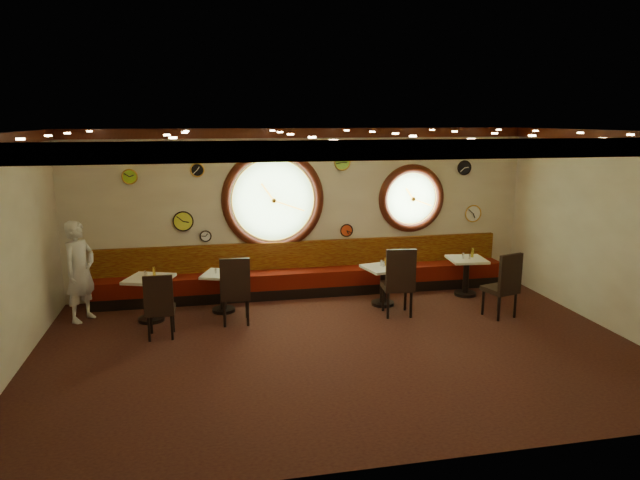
{
  "coord_description": "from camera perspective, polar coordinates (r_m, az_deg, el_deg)",
  "views": [
    {
      "loc": [
        -1.9,
        -7.82,
        3.39
      ],
      "look_at": [
        -0.13,
        0.8,
        1.5
      ],
      "focal_mm": 32.0,
      "sensor_mm": 36.0,
      "label": 1
    }
  ],
  "objects": [
    {
      "name": "porthole_left_glass",
      "position": [
        11.0,
        -4.71,
        4.03
      ],
      "size": [
        1.66,
        0.02,
        1.66
      ],
      "primitive_type": "cylinder",
      "rotation": [
        1.57,
        0.0,
        0.0
      ],
      "color": "#89B86E",
      "rests_on": "wall_back"
    },
    {
      "name": "molding_back",
      "position": [
        10.94,
        -1.62,
        10.65
      ],
      "size": [
        9.0,
        0.1,
        0.18
      ],
      "primitive_type": "cube",
      "color": "#3B130A",
      "rests_on": "wall_back"
    },
    {
      "name": "condiment_c_salt",
      "position": [
        10.52,
        6.14,
        -2.29
      ],
      "size": [
        0.04,
        0.04,
        0.11
      ],
      "primitive_type": "cylinder",
      "color": "silver",
      "rests_on": "table_c"
    },
    {
      "name": "chair_a",
      "position": [
        9.2,
        -15.76,
        -6.01
      ],
      "size": [
        0.44,
        0.44,
        0.65
      ],
      "rotation": [
        0.0,
        0.0,
        -0.01
      ],
      "color": "black",
      "rests_on": "floor"
    },
    {
      "name": "wall_clock_7",
      "position": [
        10.95,
        -13.52,
        1.84
      ],
      "size": [
        0.36,
        0.03,
        0.36
      ],
      "primitive_type": "cylinder",
      "rotation": [
        1.57,
        0.0,
        0.0
      ],
      "color": "#EDF336",
      "rests_on": "wall_back"
    },
    {
      "name": "molding_front",
      "position": [
        5.23,
        9.83,
        8.91
      ],
      "size": [
        9.0,
        0.1,
        0.18
      ],
      "primitive_type": "cube",
      "color": "#3B130A",
      "rests_on": "wall_back"
    },
    {
      "name": "banquette_seat",
      "position": [
        11.13,
        -1.33,
        -3.73
      ],
      "size": [
        8.0,
        0.55,
        0.3
      ],
      "primitive_type": "cube",
      "color": "#580E07",
      "rests_on": "banquette_base"
    },
    {
      "name": "table_d",
      "position": [
        11.42,
        14.41,
        -3.11
      ],
      "size": [
        0.73,
        0.73,
        0.74
      ],
      "color": "black",
      "rests_on": "floor"
    },
    {
      "name": "condiment_a_pepper",
      "position": [
        9.98,
        -16.96,
        -3.4
      ],
      "size": [
        0.03,
        0.03,
        0.09
      ],
      "primitive_type": "cylinder",
      "color": "silver",
      "rests_on": "table_a"
    },
    {
      "name": "porthole_left_ring",
      "position": [
        10.95,
        -4.68,
        4.0
      ],
      "size": [
        1.61,
        0.03,
        1.61
      ],
      "primitive_type": "torus",
      "rotation": [
        1.57,
        0.0,
        0.0
      ],
      "color": "gold",
      "rests_on": "wall_back"
    },
    {
      "name": "molding_right",
      "position": [
        10.08,
        27.85,
        9.15
      ],
      "size": [
        0.1,
        6.0,
        0.18
      ],
      "primitive_type": "cube",
      "color": "#3B130A",
      "rests_on": "wall_back"
    },
    {
      "name": "chair_c",
      "position": [
        9.91,
        7.92,
        -3.75
      ],
      "size": [
        0.56,
        0.56,
        0.76
      ],
      "rotation": [
        0.0,
        0.0,
        -0.1
      ],
      "color": "black",
      "rests_on": "floor"
    },
    {
      "name": "condiment_b_pepper",
      "position": [
        10.14,
        -9.8,
        -3.1
      ],
      "size": [
        0.03,
        0.03,
        0.1
      ],
      "primitive_type": "cylinder",
      "color": "#BCBCC1",
      "rests_on": "table_b"
    },
    {
      "name": "condiment_c_bottle",
      "position": [
        10.55,
        6.53,
        -2.17
      ],
      "size": [
        0.05,
        0.05,
        0.15
      ],
      "primitive_type": "cylinder",
      "color": "gold",
      "rests_on": "table_c"
    },
    {
      "name": "condiment_a_salt",
      "position": [
        10.05,
        -17.09,
        -3.25
      ],
      "size": [
        0.04,
        0.04,
        0.11
      ],
      "primitive_type": "cylinder",
      "color": "silver",
      "rests_on": "table_a"
    },
    {
      "name": "porthole_right_glass",
      "position": [
        11.67,
        9.1,
        4.14
      ],
      "size": [
        1.1,
        0.02,
        1.1
      ],
      "primitive_type": "cylinder",
      "rotation": [
        1.57,
        0.0,
        0.0
      ],
      "color": "#89B86E",
      "rests_on": "wall_back"
    },
    {
      "name": "chair_d",
      "position": [
        10.26,
        18.02,
        -3.94
      ],
      "size": [
        0.6,
        0.6,
        0.71
      ],
      "rotation": [
        0.0,
        0.0,
        0.29
      ],
      "color": "black",
      "rests_on": "floor"
    },
    {
      "name": "table_b",
      "position": [
        10.28,
        -9.69,
        -4.69
      ],
      "size": [
        0.83,
        0.83,
        0.71
      ],
      "color": "black",
      "rests_on": "floor"
    },
    {
      "name": "porthole_right_frame",
      "position": [
        11.66,
        9.13,
        4.13
      ],
      "size": [
        1.38,
        0.18,
        1.38
      ],
      "primitive_type": "torus",
      "rotation": [
        1.57,
        0.0,
        0.0
      ],
      "color": "#3B130A",
      "rests_on": "wall_back"
    },
    {
      "name": "wall_clock_4",
      "position": [
        11.34,
        2.66,
        0.97
      ],
      "size": [
        0.24,
        0.03,
        0.24
      ],
      "primitive_type": "cylinder",
      "rotation": [
        1.57,
        0.0,
        0.0
      ],
      "color": "red",
      "rests_on": "wall_back"
    },
    {
      "name": "chair_b",
      "position": [
        9.54,
        -8.48,
        -4.6
      ],
      "size": [
        0.5,
        0.5,
        0.72
      ],
      "rotation": [
        0.0,
        0.0,
        -0.03
      ],
      "color": "black",
      "rests_on": "floor"
    },
    {
      "name": "table_c",
      "position": [
        10.55,
        6.33,
        -4.08
      ],
      "size": [
        0.79,
        0.79,
        0.73
      ],
      "color": "black",
      "rests_on": "floor"
    },
    {
      "name": "condiment_d_salt",
      "position": [
        11.29,
        14.12,
        -1.53
      ],
      "size": [
        0.04,
        0.04,
        0.11
      ],
      "primitive_type": "cylinder",
      "color": "silver",
      "rests_on": "table_d"
    },
    {
      "name": "wall_clock_3",
      "position": [
        10.91,
        -18.5,
        6.03
      ],
      "size": [
        0.26,
        0.03,
        0.26
      ],
      "primitive_type": "cylinder",
      "rotation": [
        1.57,
        0.0,
        0.0
      ],
      "color": "#9CD52A",
      "rests_on": "wall_back"
    },
    {
      "name": "condiment_c_pepper",
      "position": [
        10.46,
        6.37,
        -2.39
      ],
      "size": [
        0.04,
        0.04,
        0.11
      ],
      "primitive_type": "cylinder",
      "color": "silver",
      "rests_on": "table_c"
    },
    {
      "name": "ceiling",
      "position": [
        8.05,
        2.1,
        10.77
      ],
      "size": [
        9.0,
        6.0,
        0.02
      ],
      "primitive_type": "cube",
      "color": "gold",
      "rests_on": "wall_back"
    },
    {
      "name": "wall_clock_6",
      "position": [
        12.23,
        15.04,
        2.57
      ],
      "size": [
        0.34,
        0.03,
        0.34
      ],
      "primitive_type": "cylinder",
      "rotation": [
        1.57,
        0.0,
        0.0
      ],
      "color": "white",
      "rests_on": "wall_back"
    },
    {
      "name": "wall_clock_2",
      "position": [
        11.13,
        2.23,
        7.78
      ],
      "size": [
        0.3,
        0.03,
        0.3
      ],
      "primitive_type": "cylinder",
      "rotation": [
        1.57,
        0.0,
        0.0
      ],
      "color": "#90DD45",
      "rests_on": "wall_back"
    },
    {
      "name": "wall_clock_5",
      "position": [
        12.01,
        14.21,
        7.02
      ],
      "size": [
        0.28,
        0.03,
        0.28
      ],
      "primitive_type": "cylinder",
      "rotation": [
        1.57,
        0.0,
        0.0
      ],
      "color": "black",
      "rests_on": "wall_back"
    },
    {
      "name": "condiment_a_bottle",
      "position": [
        10.06,
        -16.26,
        -3.03
      ],
      "size": [
        0.05,
        0.05,
        0.16
      ],
      "primitive_type": "cylinder",
      "color": "gold",
      "rests_on": "table_a"
    },
    {
      "name": "banquette_base",
      "position": [
        11.2,
        -1.33,
        -4.96
      ],
      "size": [
        8.0,
        0.55,
        0.2
      ],
      "primitive_type": "cube",
      "color": "black",
      "rests_on": "floor"
    },
    {
      "name": "floor",
      "position": [
        8.73,
        1.93,
        -10.73
      ],
      "size": [
        9.0,
        6.0,
        0.0
      ],
      "primitive_type": "cube",
      "color": "black",
      "rests_on": "ground"
    },
    {
      "name": "wall_clock_0",
      "position": [
        11.0,
        -11.37,
        0.39
      ],
      "size": [
        0.2,
        0.03,
        0.2
      ],
      "primitive_type": "cylinder",
      "rotation": [
        1.57,
        0.0,
        0.0
      ],
      "color": "white",
      "rests_on": "wall_back"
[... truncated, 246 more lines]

